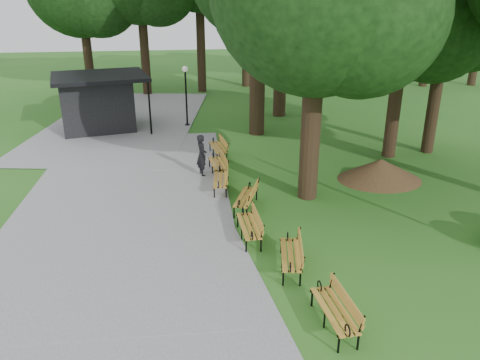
{
  "coord_description": "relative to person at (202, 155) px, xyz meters",
  "views": [
    {
      "loc": [
        -1.91,
        -13.68,
        7.15
      ],
      "look_at": [
        0.2,
        1.27,
        1.1
      ],
      "focal_mm": 35.49,
      "sensor_mm": 36.0,
      "label": 1
    }
  ],
  "objects": [
    {
      "name": "path",
      "position": [
        -3.11,
        -1.75,
        -0.84
      ],
      "size": [
        12.0,
        38.0,
        0.06
      ],
      "primitive_type": "cube",
      "color": "gray",
      "rests_on": "ground"
    },
    {
      "name": "bench_2",
      "position": [
        1.06,
        -5.63,
        -0.43
      ],
      "size": [
        0.67,
        1.91,
        0.88
      ],
      "primitive_type": null,
      "rotation": [
        0.0,
        0.0,
        -1.56
      ],
      "color": "#BE872C",
      "rests_on": "ground"
    },
    {
      "name": "kiosk",
      "position": [
        -5.18,
        7.86,
        0.64
      ],
      "size": [
        5.58,
        5.1,
        3.02
      ],
      "primitive_type": null,
      "rotation": [
        0.0,
        0.0,
        0.21
      ],
      "color": "black",
      "rests_on": "ground"
    },
    {
      "name": "lamp_post",
      "position": [
        -0.32,
        7.89,
        1.51
      ],
      "size": [
        0.32,
        0.32,
        3.34
      ],
      "color": "black",
      "rests_on": "ground"
    },
    {
      "name": "bench_1",
      "position": [
        1.93,
        -7.47,
        -0.43
      ],
      "size": [
        0.99,
        1.99,
        0.88
      ],
      "primitive_type": null,
      "rotation": [
        0.0,
        0.0,
        -1.76
      ],
      "color": "#BE872C",
      "rests_on": "ground"
    },
    {
      "name": "person",
      "position": [
        0.0,
        0.0,
        0.0
      ],
      "size": [
        0.55,
        0.72,
        1.75
      ],
      "primitive_type": "imported",
      "rotation": [
        0.0,
        0.0,
        1.8
      ],
      "color": "black",
      "rests_on": "ground"
    },
    {
      "name": "lawn_tree_5",
      "position": [
        10.8,
        1.61,
        5.46
      ],
      "size": [
        4.95,
        4.95,
        8.86
      ],
      "color": "black",
      "rests_on": "ground"
    },
    {
      "name": "bench_3",
      "position": [
        1.3,
        -3.47,
        -0.43
      ],
      "size": [
        1.29,
        2.0,
        0.88
      ],
      "primitive_type": null,
      "rotation": [
        0.0,
        0.0,
        -1.95
      ],
      "color": "#BE872C",
      "rests_on": "ground"
    },
    {
      "name": "bench_4",
      "position": [
        0.6,
        -1.65,
        -0.43
      ],
      "size": [
        0.87,
        1.96,
        0.88
      ],
      "primitive_type": null,
      "rotation": [
        0.0,
        0.0,
        -1.69
      ],
      "color": "#BE872C",
      "rests_on": "ground"
    },
    {
      "name": "bench_5",
      "position": [
        0.65,
        0.05,
        -0.43
      ],
      "size": [
        0.77,
        1.94,
        0.88
      ],
      "primitive_type": null,
      "rotation": [
        0.0,
        0.0,
        -1.5
      ],
      "color": "#BE872C",
      "rests_on": "ground"
    },
    {
      "name": "ground",
      "position": [
        0.89,
        -4.75,
        -0.87
      ],
      "size": [
        100.0,
        100.0,
        0.0
      ],
      "primitive_type": "plane",
      "color": "#26631C",
      "rests_on": "ground"
    },
    {
      "name": "bench_6",
      "position": [
        0.88,
        2.28,
        -0.43
      ],
      "size": [
        0.85,
        1.96,
        0.88
      ],
      "primitive_type": null,
      "rotation": [
        0.0,
        0.0,
        -1.46
      ],
      "color": "#BE872C",
      "rests_on": "ground"
    },
    {
      "name": "bench_0",
      "position": [
        2.32,
        -9.98,
        -0.43
      ],
      "size": [
        0.77,
        1.94,
        0.88
      ],
      "primitive_type": null,
      "rotation": [
        0.0,
        0.0,
        -1.5
      ],
      "color": "#BE872C",
      "rests_on": "ground"
    },
    {
      "name": "lawn_tree_1",
      "position": [
        8.72,
        1.26,
        5.61
      ],
      "size": [
        6.17,
        6.17,
        9.6
      ],
      "color": "black",
      "rests_on": "ground"
    },
    {
      "name": "dirt_mound",
      "position": [
        7.09,
        -1.5,
        -0.43
      ],
      "size": [
        2.85,
        2.85,
        0.88
      ],
      "primitive_type": "cone",
      "color": "#47301C",
      "rests_on": "ground"
    }
  ]
}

